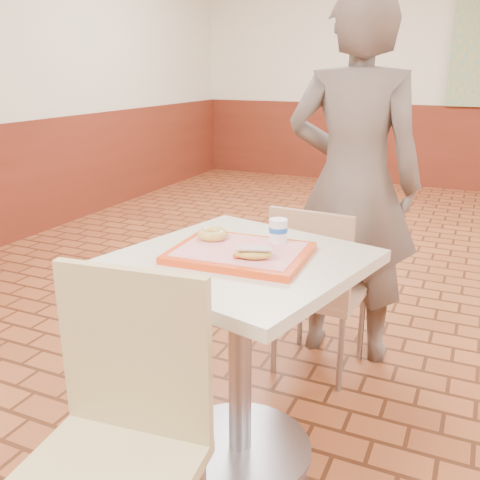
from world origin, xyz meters
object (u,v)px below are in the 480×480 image
at_px(serving_tray, 240,253).
at_px(ring_donut, 212,234).
at_px(long_john_donut, 253,253).
at_px(paper_cup, 278,230).
at_px(chair_main_back, 316,283).
at_px(main_table, 240,326).
at_px(chair_main_front, 116,435).
at_px(customer, 353,184).

xyz_separation_m(serving_tray, ring_donut, (-0.14, 0.06, 0.03)).
bearing_deg(serving_tray, long_john_donut, -42.83).
height_order(serving_tray, paper_cup, paper_cup).
xyz_separation_m(chair_main_back, serving_tray, (-0.09, -0.68, 0.36)).
xyz_separation_m(chair_main_back, paper_cup, (0.01, -0.55, 0.42)).
xyz_separation_m(main_table, chair_main_back, (0.09, 0.68, -0.08)).
bearing_deg(ring_donut, chair_main_front, -83.19).
distance_m(chair_main_back, ring_donut, 0.76).
height_order(chair_main_back, serving_tray, chair_main_back).
bearing_deg(chair_main_front, paper_cup, 73.45).
relative_size(customer, serving_tray, 3.94).
xyz_separation_m(customer, long_john_donut, (-0.08, -1.05, -0.04)).
height_order(customer, ring_donut, customer).
bearing_deg(main_table, customer, 80.43).
height_order(main_table, paper_cup, paper_cup).
bearing_deg(paper_cup, chair_main_back, 90.67).
bearing_deg(ring_donut, paper_cup, 15.68).
distance_m(main_table, long_john_donut, 0.33).
xyz_separation_m(main_table, serving_tray, (0.00, 0.00, 0.28)).
xyz_separation_m(customer, paper_cup, (-0.07, -0.84, -0.01)).
bearing_deg(paper_cup, ring_donut, -164.32).
relative_size(chair_main_back, customer, 0.47).
height_order(chair_main_front, ring_donut, chair_main_front).
bearing_deg(chair_main_front, ring_donut, 90.57).
relative_size(chair_main_front, customer, 0.53).
distance_m(main_table, chair_main_front, 0.67).
distance_m(serving_tray, paper_cup, 0.17).
xyz_separation_m(chair_main_back, ring_donut, (-0.22, -0.62, 0.39)).
bearing_deg(serving_tray, ring_donut, 155.65).
distance_m(chair_main_front, chair_main_back, 1.35).
relative_size(main_table, long_john_donut, 5.92).
bearing_deg(chair_main_front, customer, 76.23).
xyz_separation_m(main_table, chair_main_front, (-0.05, -0.66, -0.02)).
distance_m(serving_tray, ring_donut, 0.16).
bearing_deg(chair_main_back, chair_main_front, 88.22).
relative_size(main_table, ring_donut, 7.38).
distance_m(ring_donut, long_john_donut, 0.26).
relative_size(serving_tray, paper_cup, 5.48).
bearing_deg(main_table, serving_tray, 90.00).
height_order(chair_main_front, serving_tray, chair_main_front).
xyz_separation_m(chair_main_front, ring_donut, (-0.09, 0.73, 0.33)).
distance_m(chair_main_front, serving_tray, 0.73).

